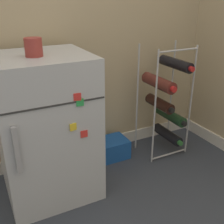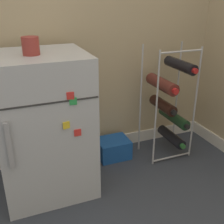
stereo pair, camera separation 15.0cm
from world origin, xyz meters
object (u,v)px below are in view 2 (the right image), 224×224
Objects in this scene: soda_box at (113,148)px; wine_rack at (170,102)px; fridge_top_cup at (31,46)px; mini_fridge at (44,125)px.

wine_rack is at bearing -12.80° from soda_box.
wine_rack is 8.94× the size of fridge_top_cup.
soda_box is 2.52× the size of fridge_top_cup.
fridge_top_cup is at bearing -159.76° from soda_box.
fridge_top_cup is at bearing -131.42° from mini_fridge.
mini_fridge is 0.88m from wine_rack.
soda_box is at bearing 20.24° from fridge_top_cup.
wine_rack is 1.02m from fridge_top_cup.
mini_fridge is at bearing -175.52° from wine_rack.
fridge_top_cup is (-0.52, -0.19, 0.80)m from soda_box.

